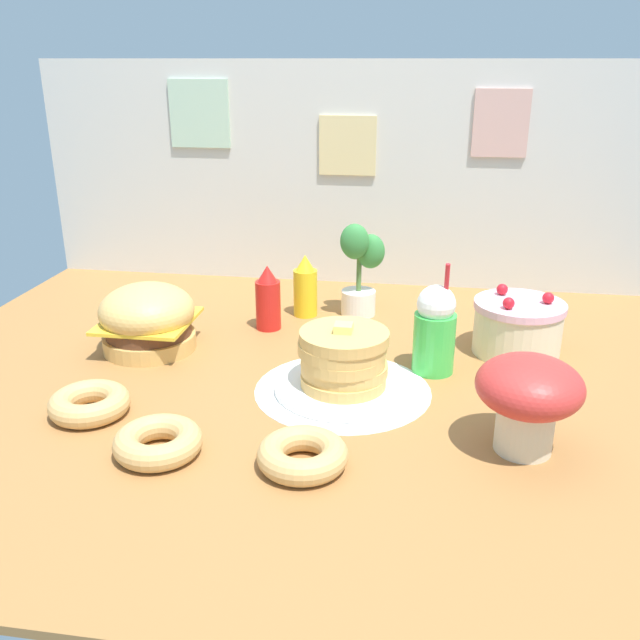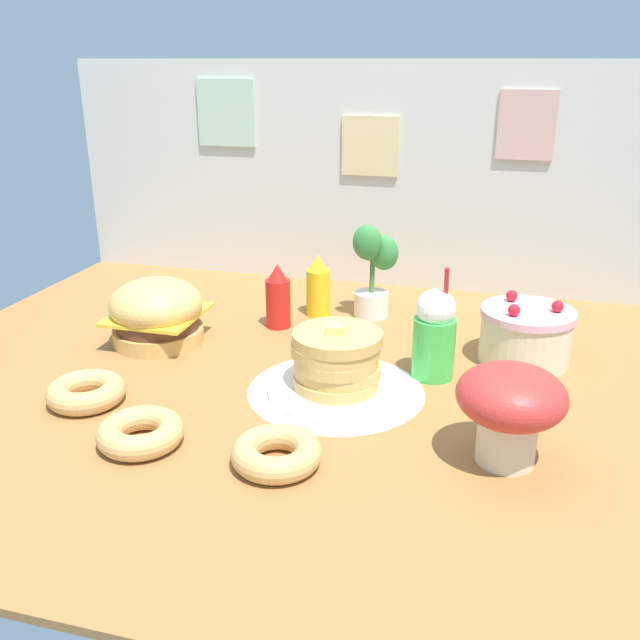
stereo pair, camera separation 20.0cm
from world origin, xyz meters
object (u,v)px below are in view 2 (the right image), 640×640
object	(u,v)px
ketchup_bottle	(278,298)
donut_pink_glaze	(86,391)
burger	(157,313)
layer_cake	(526,335)
donut_vanilla	(277,452)
pancake_stack	(336,365)
potted_plant	(373,267)
mustard_bottle	(318,287)
mushroom_stool	(510,405)
donut_chocolate	(140,432)
cream_soda_cup	(434,334)

from	to	relation	value
ketchup_bottle	donut_pink_glaze	xyz separation A→B (m)	(-0.32, -0.66, -0.07)
burger	layer_cake	xyz separation A→B (m)	(1.14, 0.15, -0.02)
donut_vanilla	layer_cake	bearing A→B (deg)	53.61
pancake_stack	potted_plant	world-z (taller)	potted_plant
burger	ketchup_bottle	size ratio (longest dim) A/B	1.33
layer_cake	donut_vanilla	world-z (taller)	layer_cake
layer_cake	mustard_bottle	xyz separation A→B (m)	(-0.71, 0.23, 0.02)
pancake_stack	ketchup_bottle	size ratio (longest dim) A/B	1.70
ketchup_bottle	donut_vanilla	xyz separation A→B (m)	(0.27, -0.81, -0.07)
ketchup_bottle	mushroom_stool	world-z (taller)	mushroom_stool
potted_plant	donut_chocolate	bearing A→B (deg)	-109.96
donut_chocolate	donut_pink_glaze	bearing A→B (deg)	148.07
mushroom_stool	donut_chocolate	bearing A→B (deg)	-169.79
burger	mushroom_stool	world-z (taller)	mushroom_stool
burger	donut_vanilla	size ratio (longest dim) A/B	1.43
donut_pink_glaze	burger	bearing A→B (deg)	91.54
cream_soda_cup	donut_vanilla	size ratio (longest dim) A/B	1.61
pancake_stack	cream_soda_cup	world-z (taller)	cream_soda_cup
mustard_bottle	donut_pink_glaze	xyz separation A→B (m)	(-0.42, -0.81, -0.07)
layer_cake	ketchup_bottle	distance (m)	0.81
cream_soda_cup	donut_chocolate	world-z (taller)	cream_soda_cup
donut_chocolate	mushroom_stool	distance (m)	0.86
burger	donut_pink_glaze	distance (m)	0.44
pancake_stack	donut_pink_glaze	bearing A→B (deg)	-159.54
burger	donut_chocolate	xyz separation A→B (m)	(0.26, -0.58, -0.07)
donut_vanilla	mushroom_stool	world-z (taller)	mushroom_stool
layer_cake	potted_plant	size ratio (longest dim) A/B	0.82
pancake_stack	donut_chocolate	xyz separation A→B (m)	(-0.38, -0.39, -0.05)
burger	cream_soda_cup	distance (m)	0.88
ketchup_bottle	donut_chocolate	world-z (taller)	ketchup_bottle
pancake_stack	cream_soda_cup	bearing A→B (deg)	34.86
pancake_stack	layer_cake	bearing A→B (deg)	34.81
potted_plant	burger	bearing A→B (deg)	-146.18
donut_pink_glaze	mushroom_stool	bearing A→B (deg)	-0.11
ketchup_bottle	mushroom_stool	distance (m)	1.01
donut_pink_glaze	potted_plant	distance (m)	1.05
layer_cake	donut_pink_glaze	distance (m)	1.27
burger	mustard_bottle	xyz separation A→B (m)	(0.43, 0.38, 0.00)
potted_plant	cream_soda_cup	bearing A→B (deg)	-59.09
ketchup_bottle	donut_chocolate	size ratio (longest dim) A/B	1.08
donut_vanilla	potted_plant	size ratio (longest dim) A/B	0.61
donut_chocolate	potted_plant	world-z (taller)	potted_plant
mustard_bottle	donut_chocolate	world-z (taller)	mustard_bottle
cream_soda_cup	donut_chocolate	xyz separation A→B (m)	(-0.63, -0.56, -0.10)
cream_soda_cup	pancake_stack	bearing A→B (deg)	-145.14
ketchup_bottle	mustard_bottle	xyz separation A→B (m)	(0.10, 0.15, 0.00)
donut_pink_glaze	donut_chocolate	size ratio (longest dim) A/B	1.00
layer_cake	donut_pink_glaze	world-z (taller)	layer_cake
burger	mustard_bottle	bearing A→B (deg)	41.12
layer_cake	cream_soda_cup	xyz separation A→B (m)	(-0.26, -0.18, 0.05)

